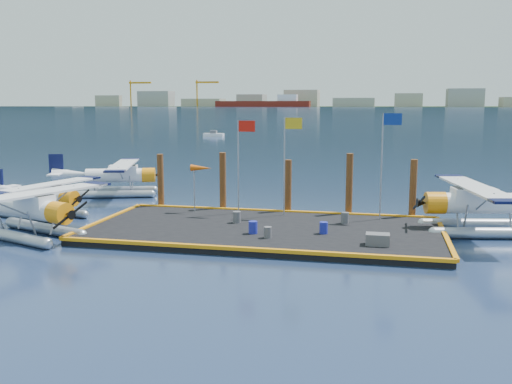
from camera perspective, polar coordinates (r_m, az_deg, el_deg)
ground at (r=33.07m, az=0.84°, el=-4.23°), size 4000.00×4000.00×0.00m
dock at (r=33.03m, az=0.84°, el=-3.90°), size 20.00×10.00×0.40m
dock_bumpers at (r=32.96m, az=0.84°, el=-3.40°), size 20.25×10.25×0.18m
far_backdrop at (r=1784.39m, az=20.22°, el=8.51°), size 3050.00×2050.00×810.00m
seaplane_a at (r=34.16m, az=-21.62°, el=-1.83°), size 9.17×9.74×3.51m
seaplane_b at (r=39.87m, az=-20.37°, el=-0.57°), size 7.95×8.61×3.05m
seaplane_c at (r=47.60m, az=-13.58°, el=1.42°), size 9.02×9.66×3.45m
seaplane_d at (r=35.27m, az=21.58°, el=-1.34°), size 9.66×10.55×3.73m
drum_0 at (r=34.20m, az=-1.93°, el=-2.52°), size 0.48×0.48×0.68m
drum_1 at (r=30.42m, az=1.18°, el=-4.06°), size 0.42×0.42×0.60m
drum_2 at (r=31.60m, az=6.78°, el=-3.58°), size 0.46×0.46×0.65m
drum_3 at (r=31.39m, az=-0.30°, el=-3.56°), size 0.49×0.49×0.69m
drum_4 at (r=34.40m, az=8.88°, el=-2.57°), size 0.47×0.47×0.67m
crate at (r=29.54m, az=12.06°, el=-4.66°), size 1.19×0.79×0.59m
flagpole_red at (r=36.55m, az=-1.47°, el=4.01°), size 1.14×0.08×6.00m
flagpole_yellow at (r=35.93m, az=3.18°, el=4.10°), size 1.14×0.08×6.20m
flagpole_blue at (r=35.45m, az=12.81°, el=4.11°), size 1.14×0.08×6.50m
windsock at (r=37.41m, az=-5.53°, el=2.29°), size 1.40×0.44×3.12m
piling_0 at (r=40.24m, az=-9.51°, el=0.92°), size 0.44×0.44×4.00m
piling_1 at (r=38.78m, az=-3.34°, el=0.88°), size 0.44×0.44×4.20m
piling_2 at (r=37.84m, az=3.24°, el=0.37°), size 0.44×0.44×3.80m
piling_3 at (r=37.38m, az=9.30°, el=0.54°), size 0.44×0.44×4.30m
piling_4 at (r=37.41m, az=15.42°, el=0.11°), size 0.44×0.44×4.00m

